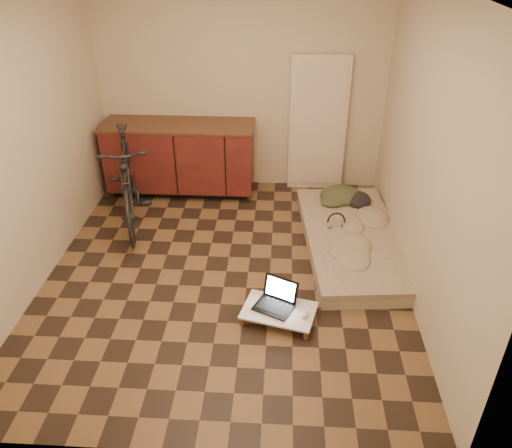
# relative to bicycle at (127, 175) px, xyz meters

# --- Properties ---
(room_shell) EXTENTS (3.50, 4.00, 2.60)m
(room_shell) POSITION_rel_bicycle_xyz_m (1.20, -0.94, 0.72)
(room_shell) COLOR brown
(room_shell) RESTS_ON ground
(cabinets) EXTENTS (1.84, 0.62, 0.91)m
(cabinets) POSITION_rel_bicycle_xyz_m (0.45, 0.76, -0.12)
(cabinets) COLOR black
(cabinets) RESTS_ON ground
(appliance_panel) EXTENTS (0.70, 0.10, 1.70)m
(appliance_panel) POSITION_rel_bicycle_xyz_m (2.15, 1.00, 0.27)
(appliance_panel) COLOR #F5DFC1
(appliance_panel) RESTS_ON ground
(bicycle) EXTENTS (1.00, 1.88, 1.17)m
(bicycle) POSITION_rel_bicycle_xyz_m (0.00, 0.00, 0.00)
(bicycle) COLOR black
(bicycle) RESTS_ON ground
(futon) EXTENTS (1.17, 2.13, 0.18)m
(futon) POSITION_rel_bicycle_xyz_m (2.50, -0.43, -0.49)
(futon) COLOR #B8AF93
(futon) RESTS_ON ground
(clothing_pile) EXTENTS (0.56, 0.48, 0.21)m
(clothing_pile) POSITION_rel_bicycle_xyz_m (2.48, 0.31, -0.30)
(clothing_pile) COLOR #3D4327
(clothing_pile) RESTS_ON futon
(headphones) EXTENTS (0.24, 0.22, 0.15)m
(headphones) POSITION_rel_bicycle_xyz_m (2.33, -0.30, -0.34)
(headphones) COLOR black
(headphones) RESTS_ON futon
(lap_desk) EXTENTS (0.70, 0.54, 0.10)m
(lap_desk) POSITION_rel_bicycle_xyz_m (1.74, -1.61, -0.49)
(lap_desk) COLOR brown
(lap_desk) RESTS_ON ground
(laptop) EXTENTS (0.42, 0.40, 0.22)m
(laptop) POSITION_rel_bicycle_xyz_m (1.71, -1.54, -0.43)
(laptop) COLOR black
(laptop) RESTS_ON lap_desk
(mouse) EXTENTS (0.10, 0.12, 0.04)m
(mouse) POSITION_rel_bicycle_xyz_m (1.96, -1.67, -0.46)
(mouse) COLOR white
(mouse) RESTS_ON lap_desk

